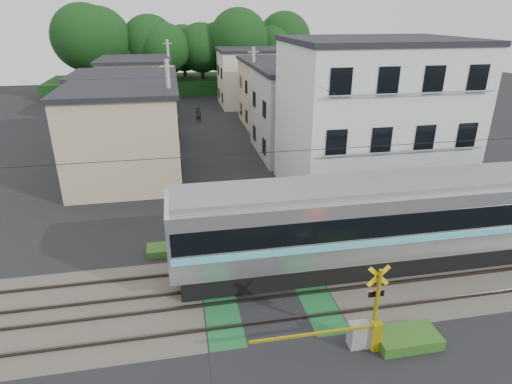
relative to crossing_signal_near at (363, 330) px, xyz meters
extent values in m
plane|color=black|center=(-2.59, 3.65, -0.71)|extent=(120.00, 120.00, 0.00)
cube|color=#47423A|center=(-2.59, 3.65, -0.71)|extent=(120.00, 6.00, 0.00)
cube|color=black|center=(-2.59, 3.65, -0.71)|extent=(5.20, 120.00, 0.00)
cube|color=#145126|center=(-4.49, 3.65, -0.70)|extent=(1.30, 6.00, 0.00)
cube|color=#145126|center=(-0.69, 3.65, -0.70)|extent=(1.30, 6.00, 0.00)
cube|color=#3F3833|center=(-2.59, 1.75, -0.64)|extent=(120.00, 0.08, 0.14)
cube|color=#3F3833|center=(-2.59, 3.15, -0.64)|extent=(120.00, 0.08, 0.14)
cube|color=#3F3833|center=(-2.59, 4.15, -0.64)|extent=(120.00, 0.08, 0.14)
cube|color=#3F3833|center=(-2.59, 5.55, -0.64)|extent=(120.00, 0.08, 0.14)
cube|color=black|center=(3.37, 4.85, -0.22)|extent=(18.70, 2.58, 0.97)
cube|color=black|center=(-3.45, 4.85, -0.39)|extent=(2.60, 2.38, 0.65)
cube|color=silver|center=(3.37, 4.85, 1.67)|extent=(19.48, 3.03, 2.81)
cube|color=black|center=(3.37, 4.85, 2.01)|extent=(19.17, 3.07, 0.96)
cube|color=#57C8DC|center=(3.37, 4.85, 1.28)|extent=(19.29, 3.06, 0.30)
cube|color=slate|center=(3.37, 4.85, 3.21)|extent=(19.09, 2.48, 0.26)
cube|color=black|center=(-6.32, 4.85, 2.09)|extent=(0.10, 2.61, 1.69)
cylinder|color=yellow|center=(0.41, 0.05, 0.79)|extent=(0.14, 0.14, 3.00)
cube|color=yellow|center=(0.41, 0.15, 1.99)|extent=(0.77, 0.05, 0.77)
cube|color=yellow|center=(0.41, 0.15, 1.99)|extent=(0.77, 0.05, 0.77)
cube|color=black|center=(0.41, 0.15, 1.29)|extent=(0.55, 0.05, 0.20)
sphere|color=#FF0C07|center=(0.25, 0.21, 1.29)|extent=(0.16, 0.16, 0.16)
sphere|color=#FF0C07|center=(0.57, 0.21, 1.29)|extent=(0.16, 0.16, 0.16)
cube|color=gray|center=(-0.09, 0.05, -0.26)|extent=(0.70, 0.50, 0.90)
cube|color=yellow|center=(0.41, -0.20, -0.16)|extent=(0.30, 0.30, 1.10)
cube|color=yellow|center=(-1.84, -0.20, 0.29)|extent=(4.20, 0.08, 0.08)
cylinder|color=yellow|center=(-5.59, 7.25, 0.79)|extent=(0.14, 0.14, 3.00)
cube|color=yellow|center=(-5.59, 7.15, 1.99)|extent=(0.77, 0.05, 0.77)
cube|color=yellow|center=(-5.59, 7.15, 1.99)|extent=(0.77, 0.05, 0.77)
cube|color=black|center=(-5.59, 7.15, 1.29)|extent=(0.55, 0.05, 0.20)
sphere|color=#FF0C07|center=(-5.75, 7.09, 1.29)|extent=(0.16, 0.16, 0.16)
sphere|color=#FF0C07|center=(-5.43, 7.09, 1.29)|extent=(0.16, 0.16, 0.16)
cube|color=gray|center=(-5.09, 7.25, -0.26)|extent=(0.70, 0.50, 0.90)
cube|color=yellow|center=(-5.59, 7.50, -0.16)|extent=(0.30, 0.30, 1.10)
cube|color=yellow|center=(-3.34, 7.50, 0.29)|extent=(4.20, 0.08, 0.08)
cube|color=silver|center=(5.91, 13.15, 3.79)|extent=(10.00, 8.00, 9.00)
cube|color=black|center=(5.91, 13.15, 8.44)|extent=(10.20, 8.16, 0.30)
cube|color=black|center=(2.21, 9.12, 0.79)|extent=(1.10, 0.06, 1.40)
cube|color=black|center=(4.66, 9.12, 0.79)|extent=(1.10, 0.06, 1.40)
cube|color=black|center=(7.11, 9.12, 0.79)|extent=(1.10, 0.06, 1.40)
cube|color=black|center=(9.56, 9.12, 0.79)|extent=(1.10, 0.06, 1.40)
cube|color=gray|center=(5.91, 8.90, 0.19)|extent=(9.00, 0.06, 0.08)
cube|color=black|center=(2.21, 9.12, 3.79)|extent=(1.10, 0.06, 1.40)
cube|color=black|center=(4.66, 9.12, 3.79)|extent=(1.10, 0.06, 1.40)
cube|color=black|center=(7.11, 9.12, 3.79)|extent=(1.10, 0.06, 1.40)
cube|color=black|center=(9.56, 9.12, 3.79)|extent=(1.10, 0.06, 1.40)
cube|color=gray|center=(5.91, 8.90, 3.19)|extent=(9.00, 0.06, 0.08)
cube|color=black|center=(2.21, 9.12, 6.79)|extent=(1.10, 0.06, 1.40)
cube|color=black|center=(4.66, 9.12, 6.79)|extent=(1.10, 0.06, 1.40)
cube|color=black|center=(7.11, 9.12, 6.79)|extent=(1.10, 0.06, 1.40)
cube|color=black|center=(9.56, 9.12, 6.79)|extent=(1.10, 0.06, 1.40)
cube|color=gray|center=(5.91, 8.90, 6.19)|extent=(9.00, 0.06, 0.08)
cube|color=tan|center=(-9.09, 17.65, 2.29)|extent=(7.00, 7.00, 6.00)
cube|color=black|center=(-9.09, 17.65, 5.44)|extent=(7.35, 7.35, 0.30)
cube|color=black|center=(-5.56, 15.90, 0.59)|extent=(0.06, 1.00, 1.20)
cube|color=black|center=(-5.56, 19.40, 0.59)|extent=(0.06, 1.00, 1.20)
cube|color=black|center=(-5.56, 15.90, 3.39)|extent=(0.06, 1.00, 1.20)
cube|color=black|center=(-5.56, 19.40, 3.39)|extent=(0.06, 1.00, 1.20)
cube|color=#A1A4A6|center=(4.21, 21.65, 2.54)|extent=(7.00, 8.00, 6.50)
cube|color=black|center=(4.21, 21.65, 5.94)|extent=(7.35, 8.40, 0.30)
cube|color=black|center=(0.68, 19.65, 0.59)|extent=(0.06, 1.00, 1.20)
cube|color=black|center=(0.68, 23.65, 0.59)|extent=(0.06, 1.00, 1.20)
cube|color=black|center=(0.68, 19.65, 3.39)|extent=(0.06, 1.00, 1.20)
cube|color=black|center=(0.68, 23.65, 3.39)|extent=(0.06, 1.00, 1.20)
cube|color=#A1A4A6|center=(-9.59, 26.65, 2.19)|extent=(8.00, 7.00, 5.80)
cube|color=black|center=(-9.59, 26.65, 5.24)|extent=(8.40, 7.35, 0.30)
cube|color=black|center=(-5.56, 24.90, 0.59)|extent=(0.06, 1.00, 1.20)
cube|color=black|center=(-5.56, 28.40, 0.59)|extent=(0.06, 1.00, 1.20)
cube|color=black|center=(-5.56, 24.90, 3.39)|extent=(0.06, 1.00, 1.20)
cube|color=black|center=(-5.56, 28.40, 3.39)|extent=(0.06, 1.00, 1.20)
cube|color=tan|center=(4.61, 31.65, 2.39)|extent=(7.00, 7.00, 6.20)
cube|color=black|center=(4.61, 31.65, 5.64)|extent=(7.35, 7.35, 0.30)
cube|color=black|center=(1.08, 29.90, 0.59)|extent=(0.06, 1.00, 1.20)
cube|color=black|center=(1.08, 33.40, 0.59)|extent=(0.06, 1.00, 1.20)
cube|color=black|center=(1.08, 29.90, 3.39)|extent=(0.06, 1.00, 1.20)
cube|color=black|center=(1.08, 33.40, 3.39)|extent=(0.06, 1.00, 1.20)
cube|color=beige|center=(-9.39, 36.65, 2.29)|extent=(7.00, 8.00, 6.00)
cube|color=black|center=(-9.39, 36.65, 5.44)|extent=(7.35, 8.40, 0.30)
cube|color=black|center=(-5.86, 34.65, 0.59)|extent=(0.06, 1.00, 1.20)
cube|color=black|center=(-5.86, 38.65, 0.59)|extent=(0.06, 1.00, 1.20)
cube|color=black|center=(-5.86, 34.65, 3.39)|extent=(0.06, 1.00, 1.20)
cube|color=black|center=(-5.86, 38.65, 3.39)|extent=(0.06, 1.00, 1.20)
cube|color=beige|center=(3.91, 41.65, 2.49)|extent=(8.00, 7.00, 6.40)
cube|color=black|center=(3.91, 41.65, 5.84)|extent=(8.40, 7.35, 0.30)
cube|color=black|center=(-0.12, 39.90, 0.59)|extent=(0.06, 1.00, 1.20)
cube|color=black|center=(-0.12, 43.40, 0.59)|extent=(0.06, 1.00, 1.20)
cube|color=black|center=(-0.12, 39.90, 3.39)|extent=(0.06, 1.00, 1.20)
cube|color=black|center=(-0.12, 43.40, 3.39)|extent=(0.06, 1.00, 1.20)
cube|color=#113511|center=(-2.59, 53.65, 0.29)|extent=(40.00, 10.00, 2.00)
cylinder|color=#332114|center=(-16.12, 49.29, 2.24)|extent=(0.50, 0.50, 5.91)
sphere|color=#113511|center=(-16.12, 49.29, 6.97)|extent=(8.27, 8.27, 8.27)
cylinder|color=#332114|center=(-14.52, 49.92, 2.15)|extent=(0.50, 0.50, 5.73)
sphere|color=#113511|center=(-14.52, 49.92, 6.74)|extent=(8.02, 8.02, 8.02)
cylinder|color=#332114|center=(-10.79, 51.51, 1.46)|extent=(0.50, 0.50, 4.34)
sphere|color=#113511|center=(-10.79, 51.51, 4.93)|extent=(6.08, 6.08, 6.08)
cylinder|color=#332114|center=(-8.33, 51.07, 1.91)|extent=(0.50, 0.50, 5.24)
sphere|color=#113511|center=(-8.33, 51.07, 6.10)|extent=(7.34, 7.34, 7.34)
cylinder|color=#332114|center=(-6.47, 49.64, 1.66)|extent=(0.50, 0.50, 4.74)
sphere|color=#113511|center=(-6.47, 49.64, 5.45)|extent=(6.64, 6.64, 6.64)
cylinder|color=#332114|center=(-3.86, 54.10, 1.57)|extent=(0.50, 0.50, 4.56)
sphere|color=#113511|center=(-3.86, 54.10, 5.21)|extent=(6.38, 6.38, 6.38)
cylinder|color=#332114|center=(-1.52, 51.20, 1.65)|extent=(0.50, 0.50, 4.72)
sphere|color=#113511|center=(-1.52, 51.20, 5.42)|extent=(6.61, 6.61, 6.61)
cylinder|color=#332114|center=(0.95, 52.32, 1.66)|extent=(0.50, 0.50, 4.74)
sphere|color=#113511|center=(0.95, 52.32, 5.45)|extent=(6.64, 6.64, 6.64)
cylinder|color=#332114|center=(3.43, 49.59, 2.11)|extent=(0.50, 0.50, 5.65)
sphere|color=#113511|center=(3.43, 49.59, 6.63)|extent=(7.91, 7.91, 7.91)
cylinder|color=#332114|center=(6.29, 52.26, 1.36)|extent=(0.50, 0.50, 4.15)
sphere|color=#113511|center=(6.29, 52.26, 4.68)|extent=(5.81, 5.81, 5.81)
cylinder|color=#332114|center=(8.73, 51.96, 1.55)|extent=(0.50, 0.50, 4.52)
sphere|color=#113511|center=(8.73, 51.96, 5.17)|extent=(6.33, 6.33, 6.33)
cylinder|color=#332114|center=(10.74, 53.65, 2.00)|extent=(0.50, 0.50, 5.43)
sphere|color=#113511|center=(10.74, 53.65, 6.35)|extent=(7.60, 7.60, 7.60)
cube|color=black|center=(3.41, 4.85, 4.89)|extent=(60.00, 0.02, 0.02)
cylinder|color=#A5A5A0|center=(-5.99, 16.65, 3.29)|extent=(0.26, 0.26, 8.00)
cube|color=#A5A5A0|center=(-5.99, 16.65, 6.89)|extent=(0.90, 0.08, 0.08)
cylinder|color=#A5A5A0|center=(1.01, 25.65, 3.29)|extent=(0.26, 0.26, 8.00)
cube|color=#A5A5A0|center=(1.01, 25.65, 6.89)|extent=(0.90, 0.08, 0.08)
cylinder|color=#A5A5A0|center=(-5.99, 37.65, 3.29)|extent=(0.26, 0.26, 8.00)
cube|color=#A5A5A0|center=(-5.99, 37.65, 6.89)|extent=(0.90, 0.08, 0.08)
cube|color=black|center=(-5.99, 27.15, 6.69)|extent=(0.02, 42.00, 0.02)
cube|color=black|center=(1.01, 27.15, 6.69)|extent=(0.02, 42.00, 0.02)
imported|color=#28242D|center=(-3.37, 33.47, 0.13)|extent=(0.65, 0.46, 1.68)
cube|color=#2D5E1E|center=(1.61, -0.15, -0.51)|extent=(2.20, 1.20, 0.40)
cube|color=#2D5E1E|center=(-6.59, 7.55, -0.53)|extent=(1.80, 1.00, 0.36)
cube|color=#2D5E1E|center=(2.01, 6.85, -0.56)|extent=(1.50, 0.90, 0.30)
camera|label=1|loc=(-5.70, -10.61, 9.89)|focal=30.00mm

